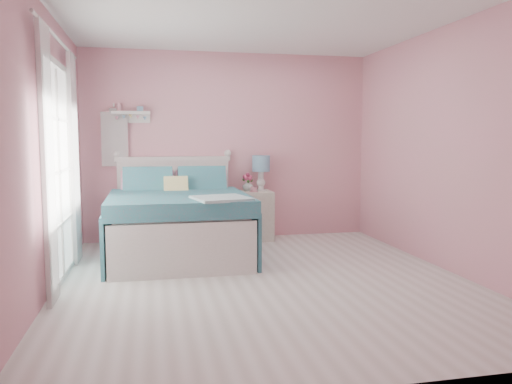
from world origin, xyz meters
name	(u,v)px	position (x,y,z in m)	size (l,w,h in m)	color
floor	(264,280)	(0.00, 0.00, 0.00)	(4.50, 4.50, 0.00)	beige
room_shell	(265,120)	(0.00, 0.00, 1.58)	(4.50, 4.50, 4.50)	pink
bed	(178,223)	(-0.78, 1.24, 0.40)	(1.60, 2.02, 1.16)	silver
nightstand	(254,215)	(0.32, 2.00, 0.34)	(0.47, 0.47, 0.68)	beige
table_lamp	(261,166)	(0.42, 2.06, 1.03)	(0.25, 0.25, 0.49)	white
vase	(248,185)	(0.23, 2.05, 0.76)	(0.15, 0.15, 0.15)	silver
teacup	(254,189)	(0.28, 1.90, 0.72)	(0.09, 0.09, 0.07)	#C88697
roses	(248,177)	(0.23, 2.04, 0.87)	(0.14, 0.11, 0.12)	#C1416B
wall_shelf	(131,114)	(-1.33, 2.19, 1.73)	(0.50, 0.15, 0.25)	silver
hanging_dress	(115,139)	(-1.55, 2.18, 1.40)	(0.34, 0.03, 0.72)	white
french_door	(58,173)	(-1.97, 0.40, 1.07)	(0.04, 1.32, 2.16)	silver
curtain_near	(48,166)	(-1.92, -0.34, 1.18)	(0.04, 0.40, 2.32)	white
curtain_far	(75,159)	(-1.92, 1.14, 1.18)	(0.04, 0.40, 2.32)	white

